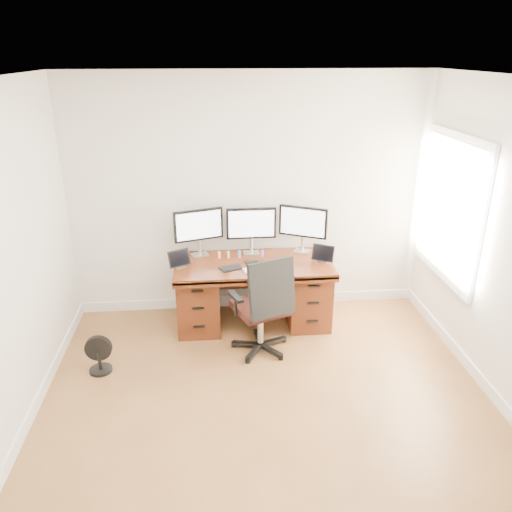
{
  "coord_description": "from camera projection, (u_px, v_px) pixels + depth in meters",
  "views": [
    {
      "loc": [
        -0.43,
        -3.13,
        2.88
      ],
      "look_at": [
        0.0,
        1.5,
        0.95
      ],
      "focal_mm": 35.0,
      "sensor_mm": 36.0,
      "label": 1
    }
  ],
  "objects": [
    {
      "name": "figurine_yellow",
      "position": [
        228.0,
        254.0,
        5.49
      ],
      "size": [
        0.03,
        0.03,
        0.08
      ],
      "color": "#E1B379",
      "rests_on": "desk"
    },
    {
      "name": "office_chair",
      "position": [
        263.0,
        321.0,
        5.01
      ],
      "size": [
        0.74,
        0.74,
        1.07
      ],
      "rotation": [
        0.0,
        0.0,
        0.39
      ],
      "color": "black",
      "rests_on": "ground"
    },
    {
      "name": "floor_fan",
      "position": [
        99.0,
        355.0,
        4.76
      ],
      "size": [
        0.25,
        0.22,
        0.37
      ],
      "rotation": [
        0.0,
        0.0,
        0.0
      ],
      "color": "black",
      "rests_on": "ground"
    },
    {
      "name": "tablet_left",
      "position": [
        179.0,
        260.0,
        5.24
      ],
      "size": [
        0.24,
        0.17,
        0.19
      ],
      "rotation": [
        0.0,
        0.0,
        0.49
      ],
      "color": "silver",
      "rests_on": "desk"
    },
    {
      "name": "monitor_center",
      "position": [
        251.0,
        225.0,
        5.51
      ],
      "size": [
        0.55,
        0.14,
        0.53
      ],
      "rotation": [
        0.0,
        0.0,
        0.01
      ],
      "color": "silver",
      "rests_on": "desk"
    },
    {
      "name": "trackpad",
      "position": [
        281.0,
        268.0,
        5.25
      ],
      "size": [
        0.16,
        0.16,
        0.01
      ],
      "primitive_type": "cube",
      "rotation": [
        0.0,
        0.0,
        -0.22
      ],
      "color": "silver",
      "rests_on": "desk"
    },
    {
      "name": "desk",
      "position": [
        253.0,
        290.0,
        5.55
      ],
      "size": [
        1.7,
        0.8,
        0.75
      ],
      "color": "#4D210F",
      "rests_on": "ground"
    },
    {
      "name": "keyboard",
      "position": [
        257.0,
        269.0,
        5.2
      ],
      "size": [
        0.3,
        0.18,
        0.01
      ],
      "primitive_type": "cube",
      "rotation": [
        0.0,
        0.0,
        0.24
      ],
      "color": "white",
      "rests_on": "desk"
    },
    {
      "name": "phone",
      "position": [
        251.0,
        262.0,
        5.4
      ],
      "size": [
        0.16,
        0.12,
        0.01
      ],
      "primitive_type": "cube",
      "rotation": [
        0.0,
        0.0,
        0.4
      ],
      "color": "black",
      "rests_on": "desk"
    },
    {
      "name": "figurine_orange",
      "position": [
        219.0,
        254.0,
        5.48
      ],
      "size": [
        0.03,
        0.03,
        0.08
      ],
      "color": "#FAAA52",
      "rests_on": "desk"
    },
    {
      "name": "monitor_right",
      "position": [
        303.0,
        223.0,
        5.56
      ],
      "size": [
        0.51,
        0.28,
        0.53
      ],
      "rotation": [
        0.0,
        0.0,
        -0.46
      ],
      "color": "silver",
      "rests_on": "desk"
    },
    {
      "name": "tablet_right",
      "position": [
        323.0,
        255.0,
        5.37
      ],
      "size": [
        0.24,
        0.18,
        0.19
      ],
      "rotation": [
        0.0,
        0.0,
        -0.51
      ],
      "color": "silver",
      "rests_on": "desk"
    },
    {
      "name": "monitor_left",
      "position": [
        199.0,
        227.0,
        5.46
      ],
      "size": [
        0.54,
        0.2,
        0.53
      ],
      "rotation": [
        0.0,
        0.0,
        0.3
      ],
      "color": "silver",
      "rests_on": "desk"
    },
    {
      "name": "drawing_tablet",
      "position": [
        231.0,
        268.0,
        5.24
      ],
      "size": [
        0.27,
        0.23,
        0.01
      ],
      "primitive_type": "cube",
      "rotation": [
        0.0,
        0.0,
        0.42
      ],
      "color": "black",
      "rests_on": "desk"
    },
    {
      "name": "ground",
      "position": [
        273.0,
        436.0,
        4.02
      ],
      "size": [
        4.5,
        4.5,
        0.0
      ],
      "primitive_type": "plane",
      "color": "brown",
      "rests_on": "ground"
    },
    {
      "name": "figurine_blue",
      "position": [
        239.0,
        254.0,
        5.5
      ],
      "size": [
        0.03,
        0.03,
        0.08
      ],
      "color": "#5476DA",
      "rests_on": "desk"
    },
    {
      "name": "back_wall",
      "position": [
        250.0,
        197.0,
        5.57
      ],
      "size": [
        4.0,
        0.1,
        2.7
      ],
      "primitive_type": "cube",
      "color": "white",
      "rests_on": "ground"
    },
    {
      "name": "figurine_purple",
      "position": [
        262.0,
        253.0,
        5.52
      ],
      "size": [
        0.03,
        0.03,
        0.08
      ],
      "color": "#8F5FD8",
      "rests_on": "desk"
    }
  ]
}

